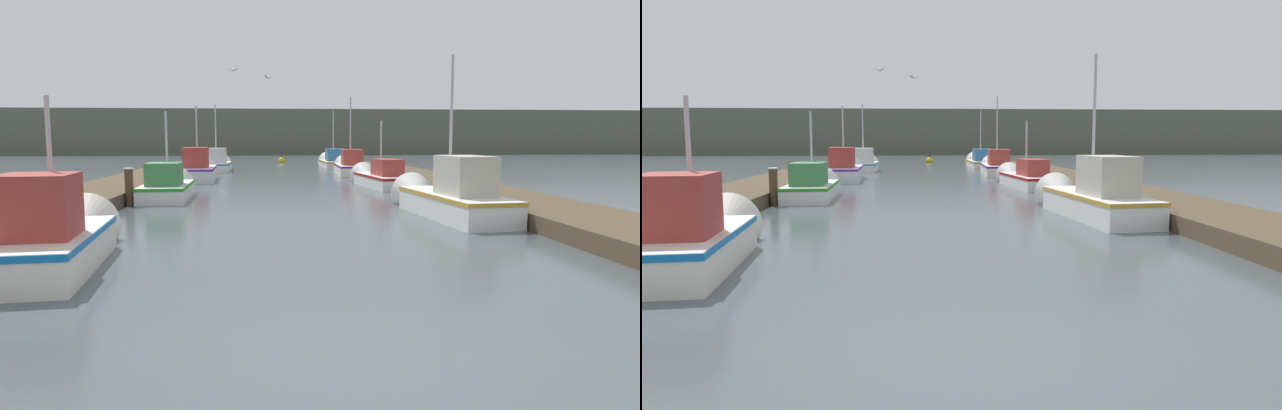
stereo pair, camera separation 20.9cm
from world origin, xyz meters
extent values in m
plane|color=#424C51|center=(0.00, 0.00, 0.00)|extent=(200.00, 200.00, 0.00)
cube|color=#4C3D2B|center=(-6.58, 16.00, 0.20)|extent=(2.63, 40.00, 0.41)
cube|color=#4C3D2B|center=(6.58, 16.00, 0.20)|extent=(2.63, 40.00, 0.41)
cube|color=#565B4C|center=(0.00, 73.24, 2.80)|extent=(120.00, 16.00, 5.60)
cube|color=silver|center=(-4.31, 4.39, 0.32)|extent=(1.79, 3.90, 0.63)
cube|color=#1268B7|center=(-4.31, 4.39, 0.57)|extent=(1.82, 3.93, 0.10)
cone|color=silver|center=(-4.53, 6.73, 0.32)|extent=(1.46, 1.03, 1.38)
cube|color=#99332D|center=(-4.27, 3.92, 1.12)|extent=(1.18, 1.32, 0.98)
cylinder|color=#B2B2B7|center=(-4.34, 4.68, 1.74)|extent=(0.08, 0.08, 2.21)
cube|color=silver|center=(4.24, 9.68, 0.34)|extent=(1.93, 4.87, 0.68)
cube|color=#BC8C2D|center=(4.24, 9.68, 0.62)|extent=(1.97, 4.90, 0.10)
cone|color=silver|center=(3.95, 12.54, 0.34)|extent=(1.48, 1.13, 1.39)
cube|color=#B2AD9E|center=(4.29, 9.09, 1.18)|extent=(1.23, 1.77, 1.01)
cylinder|color=#B2B2B7|center=(4.20, 10.03, 2.51)|extent=(0.08, 0.08, 3.68)
cube|color=silver|center=(-4.26, 15.06, 0.28)|extent=(1.66, 3.94, 0.55)
cube|color=#1E941C|center=(-4.26, 15.06, 0.49)|extent=(1.69, 3.97, 0.10)
cone|color=silver|center=(-4.35, 17.37, 0.28)|extent=(1.47, 0.80, 1.44)
cube|color=#387A42|center=(-4.25, 14.57, 0.93)|extent=(1.16, 1.59, 0.76)
cylinder|color=#B2B2B7|center=(-4.27, 15.35, 1.80)|extent=(0.08, 0.08, 2.51)
cube|color=silver|center=(4.24, 19.25, 0.27)|extent=(1.89, 4.74, 0.54)
cube|color=maroon|center=(4.24, 19.25, 0.48)|extent=(1.92, 4.77, 0.10)
cone|color=silver|center=(3.96, 22.02, 0.27)|extent=(1.45, 1.08, 1.36)
cube|color=#99332D|center=(4.30, 18.68, 0.89)|extent=(1.13, 1.84, 0.70)
cylinder|color=#B2B2B7|center=(4.20, 19.60, 1.71)|extent=(0.08, 0.08, 2.33)
cube|color=silver|center=(-4.25, 23.62, 0.35)|extent=(1.91, 4.50, 0.69)
cube|color=#6119A8|center=(-4.25, 23.62, 0.63)|extent=(1.94, 4.53, 0.10)
cone|color=silver|center=(-4.36, 26.29, 0.35)|extent=(1.68, 0.98, 1.64)
cube|color=#99332D|center=(-4.22, 23.07, 1.18)|extent=(1.23, 1.86, 0.98)
cylinder|color=#B2B2B7|center=(-4.26, 23.96, 2.21)|extent=(0.08, 0.08, 3.02)
cube|color=silver|center=(4.05, 27.54, 0.30)|extent=(1.78, 4.73, 0.59)
cube|color=#551297|center=(4.05, 27.54, 0.53)|extent=(1.81, 4.76, 0.10)
cone|color=silver|center=(4.15, 30.38, 0.30)|extent=(1.57, 1.07, 1.53)
cube|color=#99332D|center=(4.03, 26.95, 1.03)|extent=(1.18, 1.54, 0.88)
cylinder|color=#B2B2B7|center=(4.06, 27.89, 2.53)|extent=(0.08, 0.08, 3.87)
cube|color=silver|center=(-4.02, 31.55, 0.28)|extent=(1.77, 3.85, 0.55)
cube|color=teal|center=(-4.02, 31.55, 0.49)|extent=(1.80, 3.88, 0.10)
cone|color=silver|center=(-4.02, 33.86, 0.28)|extent=(1.68, 0.77, 1.68)
cube|color=silver|center=(-4.02, 31.07, 1.02)|extent=(1.33, 1.51, 0.93)
cylinder|color=#B2B2B7|center=(-4.02, 31.84, 2.39)|extent=(0.08, 0.08, 3.68)
cube|color=silver|center=(4.05, 36.00, 0.24)|extent=(1.74, 5.16, 0.47)
cube|color=#9B6C0F|center=(4.05, 36.00, 0.41)|extent=(1.77, 5.19, 0.10)
cone|color=silver|center=(4.00, 39.12, 0.24)|extent=(1.60, 1.13, 1.58)
cube|color=#2D6699|center=(4.05, 35.36, 0.90)|extent=(1.27, 1.79, 0.86)
cylinder|color=#B2B2B7|center=(4.04, 36.38, 2.25)|extent=(0.08, 0.08, 3.56)
cylinder|color=#473523|center=(5.18, 32.69, 0.57)|extent=(0.25, 0.25, 1.15)
cylinder|color=silver|center=(5.18, 32.69, 1.17)|extent=(0.29, 0.29, 0.04)
cylinder|color=#473523|center=(5.42, 38.29, 0.46)|extent=(0.26, 0.26, 0.92)
cylinder|color=silver|center=(5.42, 38.29, 0.94)|extent=(0.30, 0.30, 0.04)
cylinder|color=#473523|center=(-5.11, 13.26, 0.58)|extent=(0.26, 0.26, 1.16)
cylinder|color=silver|center=(-5.11, 13.26, 1.18)|extent=(0.30, 0.30, 0.04)
cylinder|color=#473523|center=(-5.40, 5.78, 0.57)|extent=(0.30, 0.30, 1.14)
cylinder|color=silver|center=(-5.40, 5.78, 1.16)|extent=(0.34, 0.34, 0.04)
sphere|color=gold|center=(0.44, 43.45, 0.16)|extent=(0.58, 0.58, 0.58)
cylinder|color=black|center=(0.44, 43.45, 0.70)|extent=(0.06, 0.06, 0.50)
ellipsoid|color=white|center=(-2.41, 24.41, 5.52)|extent=(0.27, 0.31, 0.12)
cube|color=gray|center=(-2.29, 24.34, 5.54)|extent=(0.29, 0.24, 0.07)
cube|color=gray|center=(-2.52, 24.48, 5.54)|extent=(0.29, 0.24, 0.07)
ellipsoid|color=white|center=(-0.69, 21.30, 4.86)|extent=(0.31, 0.27, 0.12)
cube|color=gray|center=(-0.77, 21.18, 4.88)|extent=(0.25, 0.29, 0.07)
cube|color=gray|center=(-0.62, 21.41, 4.88)|extent=(0.25, 0.29, 0.07)
camera|label=1|loc=(-0.76, -5.11, 2.17)|focal=32.00mm
camera|label=2|loc=(-0.55, -5.13, 2.17)|focal=32.00mm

